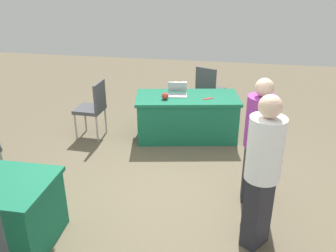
{
  "coord_description": "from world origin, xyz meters",
  "views": [
    {
      "loc": [
        -0.74,
        3.79,
        2.65
      ],
      "look_at": [
        -0.02,
        -0.09,
        0.9
      ],
      "focal_mm": 38.0,
      "sensor_mm": 36.0,
      "label": 1
    }
  ],
  "objects": [
    {
      "name": "chair_back_row",
      "position": [
        -0.31,
        -2.75,
        0.57
      ],
      "size": [
        0.58,
        0.58,
        0.98
      ],
      "rotation": [
        0.0,
        0.0,
        2.73
      ],
      "color": "#9E9993",
      "rests_on": "ground"
    },
    {
      "name": "yarn_ball",
      "position": [
        0.3,
        -1.51,
        0.78
      ],
      "size": [
        0.11,
        0.11,
        0.11
      ],
      "primitive_type": "sphere",
      "color": "#B2382D",
      "rests_on": "table_foreground"
    },
    {
      "name": "person_attendee_browsing",
      "position": [
        -1.09,
        -0.02,
        0.87
      ],
      "size": [
        0.35,
        0.35,
        1.58
      ],
      "rotation": [
        0.0,
        0.0,
        0.04
      ],
      "color": "#26262D",
      "rests_on": "ground"
    },
    {
      "name": "chair_by_pillar",
      "position": [
        1.5,
        -1.42,
        0.57
      ],
      "size": [
        0.45,
        0.45,
        0.97
      ],
      "rotation": [
        0.0,
        0.0,
        -1.6
      ],
      "color": "#9E9993",
      "rests_on": "ground"
    },
    {
      "name": "person_attendee_standing",
      "position": [
        -1.09,
        0.74,
        0.92
      ],
      "size": [
        0.48,
        0.48,
        1.65
      ],
      "rotation": [
        0.0,
        0.0,
        4.07
      ],
      "color": "#26262D",
      "rests_on": "ground"
    },
    {
      "name": "table_foreground",
      "position": [
        -0.04,
        -1.71,
        0.36
      ],
      "size": [
        1.81,
        1.12,
        0.73
      ],
      "rotation": [
        0.0,
        0.0,
        0.2
      ],
      "color": "#196647",
      "rests_on": "ground"
    },
    {
      "name": "scissors_red",
      "position": [
        -0.38,
        -1.65,
        0.73
      ],
      "size": [
        0.17,
        0.13,
        0.01
      ],
      "primitive_type": "cube",
      "rotation": [
        0.0,
        0.0,
        0.62
      ],
      "color": "red",
      "rests_on": "table_foreground"
    },
    {
      "name": "ground_plane",
      "position": [
        0.0,
        0.0,
        0.0
      ],
      "size": [
        14.4,
        14.4,
        0.0
      ],
      "primitive_type": "plane",
      "color": "brown"
    },
    {
      "name": "laptop_silver",
      "position": [
        0.14,
        -1.75,
        0.77
      ],
      "size": [
        0.36,
        0.34,
        0.21
      ],
      "rotation": [
        0.0,
        0.0,
        0.15
      ],
      "color": "silver",
      "rests_on": "table_foreground"
    }
  ]
}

